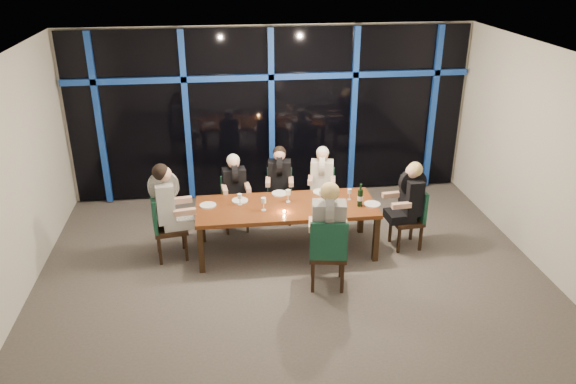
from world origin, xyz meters
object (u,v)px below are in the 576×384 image
at_px(chair_far_mid, 280,192).
at_px(diner_far_right, 322,174).
at_px(diner_end_right, 409,193).
at_px(diner_end_left, 167,198).
at_px(dining_table, 286,210).
at_px(chair_far_left, 235,200).
at_px(chair_far_right, 322,191).
at_px(diner_far_mid, 279,174).
at_px(wine_bottle, 360,198).
at_px(chair_end_left, 164,223).
at_px(water_pitcher, 334,202).
at_px(diner_far_left, 234,182).
at_px(chair_near_mid, 328,250).
at_px(chair_end_right, 412,215).
at_px(diner_near_mid, 329,219).

distance_m(chair_far_mid, diner_far_right, 0.76).
height_order(diner_far_right, diner_end_right, diner_end_right).
height_order(chair_far_mid, diner_end_left, diner_end_left).
height_order(dining_table, diner_end_left, diner_end_left).
bearing_deg(chair_far_left, chair_far_right, 0.06).
relative_size(diner_far_mid, diner_end_left, 0.89).
bearing_deg(wine_bottle, chair_end_left, 176.33).
distance_m(diner_far_mid, water_pitcher, 1.31).
bearing_deg(diner_far_right, diner_far_left, -162.07).
bearing_deg(diner_far_left, diner_end_right, -25.03).
distance_m(chair_far_mid, chair_near_mid, 2.15).
height_order(dining_table, chair_far_mid, chair_far_mid).
distance_m(chair_far_mid, chair_end_right, 2.18).
xyz_separation_m(diner_far_left, diner_near_mid, (1.15, -1.77, 0.16)).
bearing_deg(chair_end_right, chair_far_right, -137.76).
relative_size(dining_table, chair_end_right, 2.81).
xyz_separation_m(chair_far_mid, chair_far_right, (0.69, -0.04, -0.01)).
distance_m(diner_far_left, water_pitcher, 1.68).
xyz_separation_m(chair_end_right, wine_bottle, (-0.83, -0.07, 0.36)).
bearing_deg(diner_far_left, diner_far_mid, 8.34).
bearing_deg(water_pitcher, chair_end_left, 175.53).
xyz_separation_m(dining_table, chair_far_left, (-0.72, 0.87, -0.20)).
height_order(chair_far_left, diner_end_right, diner_end_right).
bearing_deg(diner_end_right, wine_bottle, -89.60).
distance_m(chair_end_right, diner_far_right, 1.60).
relative_size(chair_far_left, chair_near_mid, 0.83).
distance_m(dining_table, diner_end_left, 1.70).
height_order(chair_far_right, diner_near_mid, diner_near_mid).
relative_size(chair_far_left, water_pitcher, 4.87).
bearing_deg(diner_near_mid, chair_far_left, -48.68).
xyz_separation_m(chair_end_left, diner_far_mid, (1.78, 0.95, 0.29)).
bearing_deg(chair_far_right, chair_far_left, -162.19).
xyz_separation_m(dining_table, chair_far_mid, (0.02, 1.05, -0.19)).
bearing_deg(chair_end_left, water_pitcher, -103.54).
xyz_separation_m(chair_near_mid, diner_far_right, (0.28, 2.00, 0.25)).
relative_size(diner_far_left, diner_near_mid, 0.83).
distance_m(chair_near_mid, diner_far_mid, 2.09).
height_order(chair_end_right, diner_end_right, diner_end_right).
bearing_deg(diner_end_right, chair_end_left, -96.56).
relative_size(chair_far_mid, chair_end_right, 0.95).
bearing_deg(chair_end_right, diner_near_mid, -63.17).
distance_m(chair_far_left, chair_end_left, 1.34).
relative_size(dining_table, diner_far_right, 3.08).
xyz_separation_m(chair_end_right, diner_near_mid, (-1.45, -0.89, 0.47)).
relative_size(chair_far_mid, diner_end_left, 0.91).
height_order(chair_end_right, wine_bottle, wine_bottle).
relative_size(diner_far_mid, diner_far_right, 1.02).
relative_size(diner_end_left, diner_near_mid, 0.96).
bearing_deg(chair_far_left, wine_bottle, -35.71).
relative_size(chair_far_right, wine_bottle, 2.52).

